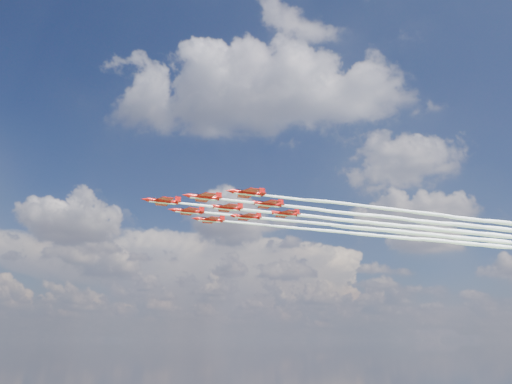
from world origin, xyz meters
TOP-DOWN VIEW (x-y plane):
  - jet_lead at (36.61, 26.74)m, footprint 114.83×73.20m
  - jet_row2_port at (48.28, 24.81)m, footprint 114.83×73.20m
  - jet_row2_starb at (40.00, 38.08)m, footprint 114.83×73.20m
  - jet_row3_port at (59.96, 22.88)m, footprint 114.83×73.20m
  - jet_row3_centre at (51.68, 36.15)m, footprint 114.83×73.20m
  - jet_row3_starb at (43.40, 49.42)m, footprint 114.83×73.20m
  - jet_row4_port at (63.36, 34.22)m, footprint 114.83×73.20m
  - jet_row4_starb at (55.08, 47.49)m, footprint 114.83×73.20m
  - jet_tail at (66.76, 45.56)m, footprint 114.83×73.20m

SIDE VIEW (x-z plane):
  - jet_lead at x=36.61m, z-range 85.27..87.87m
  - jet_row2_port at x=48.28m, z-range 85.27..87.87m
  - jet_row2_starb at x=40.00m, z-range 85.27..87.87m
  - jet_row3_port at x=59.96m, z-range 85.27..87.87m
  - jet_row3_centre at x=51.68m, z-range 85.27..87.87m
  - jet_row3_starb at x=43.40m, z-range 85.27..87.87m
  - jet_row4_port at x=63.36m, z-range 85.27..87.87m
  - jet_row4_starb at x=55.08m, z-range 85.27..87.87m
  - jet_tail at x=66.76m, z-range 85.27..87.87m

